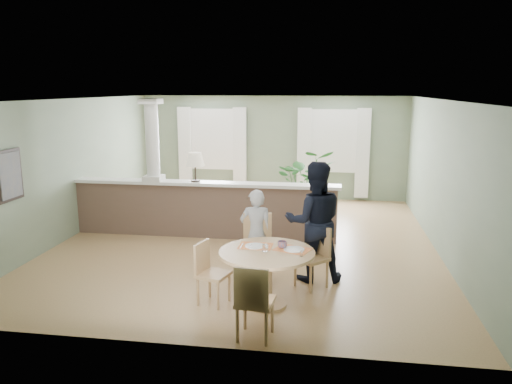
% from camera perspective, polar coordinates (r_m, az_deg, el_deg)
% --- Properties ---
extents(ground, '(8.00, 8.00, 0.00)m').
position_cam_1_polar(ground, '(9.66, -1.02, -5.68)').
color(ground, tan).
rests_on(ground, ground).
extents(room_shell, '(7.02, 8.02, 2.71)m').
position_cam_1_polar(room_shell, '(9.89, -0.62, 5.49)').
color(room_shell, gray).
rests_on(room_shell, ground).
extents(pony_wall, '(5.32, 0.38, 2.70)m').
position_cam_1_polar(pony_wall, '(9.87, -6.50, -1.12)').
color(pony_wall, brown).
rests_on(pony_wall, ground).
extents(sofa, '(2.78, 1.22, 0.79)m').
position_cam_1_polar(sofa, '(11.14, -5.73, -1.23)').
color(sofa, '#876149').
rests_on(sofa, ground).
extents(houseplant, '(1.68, 1.57, 1.51)m').
position_cam_1_polar(houseplant, '(11.80, 5.51, 1.29)').
color(houseplant, '#265D25').
rests_on(houseplant, ground).
extents(dining_table, '(1.28, 1.28, 0.88)m').
position_cam_1_polar(dining_table, '(6.74, 1.31, -8.03)').
color(dining_table, tan).
rests_on(dining_table, ground).
extents(chair_far_boy, '(0.53, 0.53, 1.02)m').
position_cam_1_polar(chair_far_boy, '(7.67, 0.19, -5.95)').
color(chair_far_boy, tan).
rests_on(chair_far_boy, ground).
extents(chair_far_man, '(0.58, 0.58, 0.91)m').
position_cam_1_polar(chair_far_man, '(7.48, 6.77, -7.01)').
color(chair_far_man, tan).
rests_on(chair_far_man, ground).
extents(chair_near, '(0.46, 0.46, 0.94)m').
position_cam_1_polar(chair_near, '(5.88, -0.27, -12.15)').
color(chair_near, tan).
rests_on(chair_near, ground).
extents(chair_side, '(0.48, 0.48, 0.86)m').
position_cam_1_polar(chair_side, '(6.91, -5.39, -8.85)').
color(chair_side, tan).
rests_on(chair_side, ground).
extents(child_person, '(0.54, 0.38, 1.39)m').
position_cam_1_polar(child_person, '(7.76, 0.02, -4.73)').
color(child_person, '#AEADB3').
rests_on(child_person, ground).
extents(man_person, '(1.00, 0.84, 1.84)m').
position_cam_1_polar(man_person, '(7.60, 6.69, -3.39)').
color(man_person, black).
rests_on(man_person, ground).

